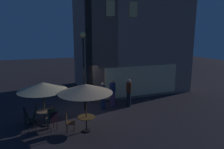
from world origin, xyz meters
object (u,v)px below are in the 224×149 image
cafe_chair_0 (28,119)px  cafe_chair_1 (53,120)px  cafe_table_1 (86,120)px  patron_standing_2 (129,93)px  cafe_chair_2 (68,121)px  patio_umbrella_1 (85,89)px  patron_standing_3 (112,93)px  street_lamp_near_corner (83,57)px  patron_seated_0 (51,116)px  menu_sandwich_board (31,115)px  patio_umbrella_0 (43,87)px  patron_standing_1 (103,96)px  cafe_table_0 (45,114)px

cafe_chair_0 → cafe_chair_1: 1.16m
cafe_table_1 → patron_standing_2: patron_standing_2 is taller
cafe_chair_2 → patio_umbrella_1: bearing=-0.0°
cafe_table_1 → patron_standing_2: 4.00m
patron_standing_3 → patio_umbrella_1: bearing=-104.9°
cafe_table_1 → cafe_chair_0: 2.71m
street_lamp_near_corner → patron_seated_0: 3.84m
cafe_table_1 → menu_sandwich_board: bearing=142.3°
street_lamp_near_corner → patio_umbrella_0: size_ratio=1.96×
patio_umbrella_0 → patron_standing_1: patio_umbrella_0 is taller
cafe_table_1 → patron_standing_1: 2.95m
patron_standing_1 → cafe_chair_1: bearing=-135.2°
street_lamp_near_corner → cafe_chair_0: 4.41m
menu_sandwich_board → patron_standing_1: 4.09m
patio_umbrella_0 → street_lamp_near_corner: bearing=31.9°
menu_sandwich_board → patron_standing_3: size_ratio=0.52×
patron_standing_1 → patron_standing_3: (0.73, 0.27, -0.00)m
cafe_chair_2 → patron_standing_3: patron_standing_3 is taller
cafe_table_0 → cafe_chair_0: cafe_chair_0 is taller
patron_standing_1 → patron_standing_2: bearing=7.8°
menu_sandwich_board → cafe_table_1: menu_sandwich_board is taller
street_lamp_near_corner → cafe_table_0: size_ratio=5.80×
patron_standing_2 → cafe_table_0: bearing=25.0°
street_lamp_near_corner → patio_umbrella_1: street_lamp_near_corner is taller
patio_umbrella_0 → patron_standing_3: patio_umbrella_0 is taller
patio_umbrella_1 → cafe_chair_0: bearing=157.5°
patron_seated_0 → patron_standing_3: size_ratio=0.72×
cafe_chair_1 → patron_standing_2: bearing=-94.5°
menu_sandwich_board → cafe_chair_2: 2.34m
cafe_table_0 → patio_umbrella_1: 2.64m
patio_umbrella_0 → patron_standing_3: size_ratio=1.40×
cafe_table_0 → cafe_chair_2: 1.51m
cafe_chair_2 → patron_standing_2: bearing=39.8°
cafe_chair_1 → cafe_table_0: bearing=0.0°
cafe_chair_0 → patron_seated_0: (1.02, -0.31, 0.12)m
cafe_table_0 → patron_standing_2: (5.02, 0.96, 0.32)m
patron_seated_0 → patron_standing_1: (3.11, 1.72, 0.15)m
street_lamp_near_corner → patron_standing_3: 2.93m
cafe_table_0 → cafe_chair_0: 0.80m
cafe_table_0 → patio_umbrella_0: (0.00, 0.00, 1.40)m
patio_umbrella_0 → cafe_chair_0: (-0.75, -0.28, -1.42)m
patio_umbrella_1 → cafe_chair_2: patio_umbrella_1 is taller
patio_umbrella_1 → cafe_chair_1: (-1.43, 0.60, -1.49)m
menu_sandwich_board → patio_umbrella_0: size_ratio=0.37×
street_lamp_near_corner → patron_seated_0: bearing=-135.4°
patio_umbrella_1 → patron_standing_2: patio_umbrella_1 is taller
patron_standing_2 → patio_umbrella_1: bearing=49.1°
menu_sandwich_board → patron_standing_3: 4.85m
patio_umbrella_1 → street_lamp_near_corner: bearing=78.1°
patio_umbrella_1 → patron_standing_2: size_ratio=1.38×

